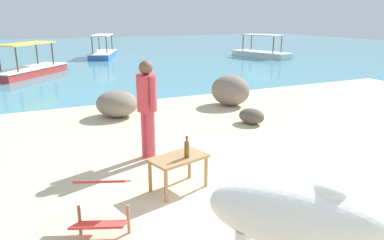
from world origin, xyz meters
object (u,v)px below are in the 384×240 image
(boat_white, at_px, (261,52))
(bottle, at_px, (187,149))
(person_standing, at_px, (147,103))
(cow, at_px, (300,217))
(boat_red, at_px, (29,69))
(boat_blue, at_px, (103,53))
(low_bench_table, at_px, (178,162))
(deck_chair_near, at_px, (102,204))

(boat_white, bearing_deg, bottle, -55.87)
(person_standing, xyz_separation_m, boat_white, (10.97, 12.31, -0.70))
(cow, relative_size, boat_red, 0.44)
(bottle, bearing_deg, cow, -87.30)
(boat_blue, bearing_deg, boat_white, 86.35)
(low_bench_table, height_order, boat_red, boat_red)
(low_bench_table, bearing_deg, bottle, -53.66)
(cow, xyz_separation_m, low_bench_table, (-0.19, 2.14, -0.29))
(boat_red, relative_size, boat_blue, 0.93)
(bottle, distance_m, person_standing, 1.35)
(bottle, bearing_deg, boat_white, 51.42)
(bottle, distance_m, deck_chair_near, 1.41)
(low_bench_table, distance_m, deck_chair_near, 1.35)
(boat_red, xyz_separation_m, boat_white, (12.50, 1.78, 0.00))
(low_bench_table, relative_size, boat_white, 0.22)
(deck_chair_near, bearing_deg, boat_white, 161.65)
(low_bench_table, height_order, boat_white, boat_white)
(deck_chair_near, relative_size, boat_red, 0.25)
(boat_red, bearing_deg, cow, -133.37)
(deck_chair_near, height_order, boat_red, boat_red)
(low_bench_table, distance_m, boat_white, 17.41)
(low_bench_table, bearing_deg, boat_white, 35.99)
(low_bench_table, xyz_separation_m, boat_red, (-1.55, 11.76, -0.14))
(person_standing, bearing_deg, low_bench_table, 81.72)
(person_standing, bearing_deg, cow, 84.34)
(bottle, height_order, deck_chair_near, bottle)
(deck_chair_near, relative_size, boat_blue, 0.24)
(deck_chair_near, xyz_separation_m, boat_blue, (3.70, 17.99, -0.13))
(boat_blue, bearing_deg, boat_red, -15.91)
(low_bench_table, relative_size, person_standing, 0.52)
(boat_white, bearing_deg, cow, -51.75)
(bottle, bearing_deg, low_bench_table, 141.38)
(bottle, height_order, boat_blue, boat_blue)
(boat_white, bearing_deg, boat_blue, -131.44)
(cow, relative_size, bottle, 5.32)
(deck_chair_near, bearing_deg, low_bench_table, 142.88)
(person_standing, relative_size, boat_red, 0.45)
(person_standing, xyz_separation_m, boat_red, (-1.53, 10.53, -0.70))
(boat_blue, bearing_deg, deck_chair_near, 8.90)
(cow, height_order, low_bench_table, cow)
(deck_chair_near, distance_m, person_standing, 2.30)
(cow, distance_m, deck_chair_near, 2.00)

